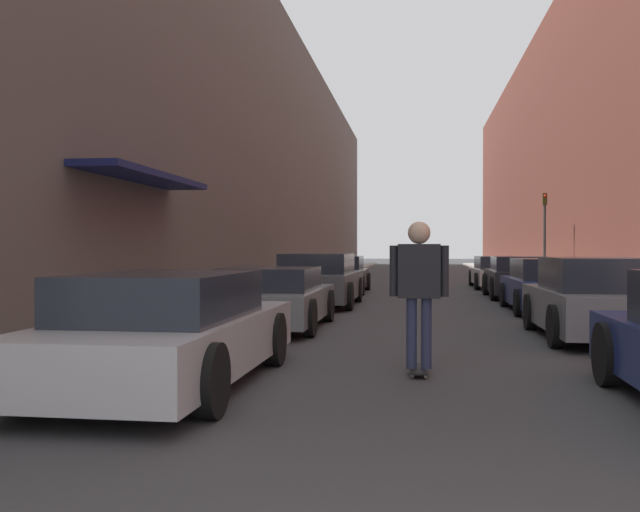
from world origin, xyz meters
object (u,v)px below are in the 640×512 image
(parked_car_left_2, at_px, (318,280))
(parked_car_right_3, at_px, (520,277))
(parked_car_left_3, at_px, (337,275))
(traffic_light, at_px, (545,228))
(parked_car_right_4, at_px, (498,273))
(skateboarder, at_px, (419,280))
(parked_car_left_1, at_px, (272,298))
(parked_car_right_2, at_px, (548,286))
(parked_car_left_0, at_px, (170,331))
(parked_car_right_1, at_px, (594,300))

(parked_car_left_2, distance_m, parked_car_right_3, 6.81)
(parked_car_left_3, relative_size, traffic_light, 1.32)
(parked_car_right_4, bearing_deg, skateboarder, -99.02)
(parked_car_left_1, height_order, parked_car_right_3, parked_car_right_3)
(parked_car_left_3, bearing_deg, parked_car_right_3, -18.22)
(skateboarder, bearing_deg, traffic_light, 76.06)
(parked_car_left_1, height_order, parked_car_left_2, parked_car_left_2)
(parked_car_right_2, bearing_deg, skateboarder, -109.15)
(parked_car_left_0, relative_size, parked_car_right_2, 1.11)
(parked_car_left_1, bearing_deg, parked_car_left_0, -89.76)
(parked_car_right_1, height_order, parked_car_right_2, parked_car_right_1)
(parked_car_left_1, distance_m, parked_car_right_2, 7.28)
(parked_car_left_0, height_order, parked_car_right_1, parked_car_right_1)
(traffic_light, bearing_deg, parked_car_right_4, -172.10)
(parked_car_right_3, bearing_deg, parked_car_left_0, -111.62)
(parked_car_left_2, height_order, parked_car_right_4, parked_car_left_2)
(parked_car_right_3, bearing_deg, parked_car_right_1, -90.90)
(parked_car_left_1, height_order, parked_car_right_4, parked_car_right_4)
(parked_car_left_0, height_order, parked_car_left_1, parked_car_left_0)
(parked_car_left_2, bearing_deg, parked_car_left_3, 91.43)
(parked_car_left_0, bearing_deg, parked_car_right_2, 59.75)
(parked_car_right_2, xyz_separation_m, skateboarder, (-3.09, -8.91, 0.54))
(parked_car_left_2, height_order, parked_car_right_3, parked_car_left_2)
(skateboarder, bearing_deg, parked_car_left_0, -157.73)
(parked_car_left_1, xyz_separation_m, parked_car_left_2, (0.16, 5.34, 0.09))
(parked_car_right_2, relative_size, skateboarder, 2.30)
(parked_car_left_0, relative_size, parked_car_right_1, 1.18)
(parked_car_left_2, height_order, traffic_light, traffic_light)
(parked_car_left_3, relative_size, parked_car_right_2, 1.08)
(parked_car_right_2, distance_m, parked_car_right_3, 4.74)
(parked_car_left_0, height_order, parked_car_right_4, parked_car_left_0)
(parked_car_right_3, bearing_deg, parked_car_left_1, -123.05)
(parked_car_right_2, relative_size, parked_car_right_3, 1.07)
(parked_car_left_0, distance_m, parked_car_right_3, 15.90)
(skateboarder, xyz_separation_m, traffic_light, (4.80, 19.33, 1.13))
(parked_car_left_3, relative_size, parked_car_right_3, 1.15)
(parked_car_right_1, relative_size, parked_car_right_4, 0.85)
(skateboarder, bearing_deg, parked_car_right_3, 77.21)
(parked_car_right_4, distance_m, skateboarder, 19.34)
(parked_car_left_2, xyz_separation_m, parked_car_right_3, (5.72, 3.70, -0.04))
(parked_car_left_1, distance_m, parked_car_right_3, 10.78)
(skateboarder, bearing_deg, parked_car_left_3, 100.05)
(parked_car_right_4, relative_size, traffic_light, 1.34)
(parked_car_left_1, bearing_deg, parked_car_left_2, 88.28)
(parked_car_left_0, bearing_deg, parked_car_left_3, 90.01)
(parked_car_left_0, distance_m, traffic_light, 21.88)
(parked_car_left_3, xyz_separation_m, skateboarder, (2.76, -15.58, 0.55))
(parked_car_right_2, relative_size, parked_car_right_4, 0.91)
(parked_car_right_1, relative_size, parked_car_right_3, 1.00)
(parked_car_left_0, xyz_separation_m, parked_car_left_1, (-0.02, 5.74, -0.04))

